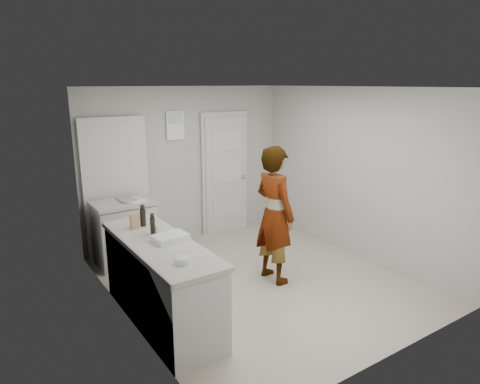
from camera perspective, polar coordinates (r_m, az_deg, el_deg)
ground at (r=5.80m, az=2.47°, el=-11.74°), size 4.00×4.00×0.00m
room_shell at (r=6.97m, az=-8.10°, el=1.59°), size 4.00×4.00×4.00m
main_counter at (r=4.81m, az=-10.44°, el=-12.08°), size 0.64×1.96×0.93m
side_counter at (r=6.39m, az=-15.07°, el=-5.52°), size 0.84×0.61×0.93m
person at (r=5.54m, az=4.60°, el=-3.04°), size 0.46×0.67×1.80m
cake_mix_box at (r=5.04m, az=-13.85°, el=-3.81°), size 0.11×0.07×0.18m
spice_jar at (r=4.87m, az=-11.23°, el=-4.93°), size 0.05×0.05×0.08m
oil_cruet_a at (r=5.10m, az=-12.83°, el=-3.09°), size 0.07×0.07×0.26m
oil_cruet_b at (r=4.80m, az=-11.59°, el=-4.23°), size 0.05×0.05×0.25m
baking_dish at (r=4.62m, az=-9.29°, el=-6.03°), size 0.38×0.28×0.06m
egg_bowl at (r=4.05m, az=-7.62°, el=-8.98°), size 0.14×0.14×0.06m
papers at (r=6.27m, az=-14.16°, el=-1.05°), size 0.38×0.42×0.01m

